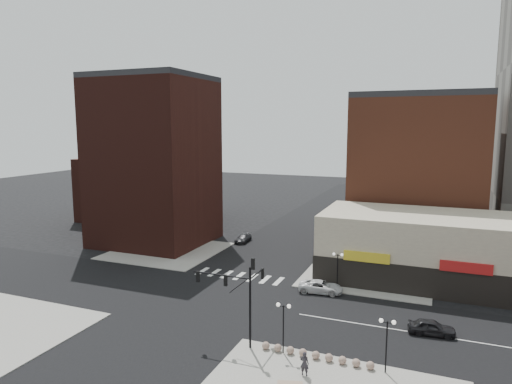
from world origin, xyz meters
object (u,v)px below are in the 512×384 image
(street_lamp_ne, at_px, (338,262))
(street_lamp_se_b, at_px, (387,332))
(dark_sedan_east, at_px, (432,327))
(dark_sedan_north, at_px, (243,238))
(traffic_signal, at_px, (241,288))
(pedestrian, at_px, (305,364))
(white_suv, at_px, (321,287))
(street_lamp_se_a, at_px, (283,315))

(street_lamp_ne, bearing_deg, street_lamp_se_b, -66.37)
(dark_sedan_east, bearing_deg, dark_sedan_north, 44.99)
(traffic_signal, relative_size, pedestrian, 4.27)
(street_lamp_ne, height_order, white_suv, street_lamp_ne)
(dark_sedan_north, bearing_deg, traffic_signal, -69.35)
(street_lamp_se_b, bearing_deg, street_lamp_se_a, 180.00)
(street_lamp_se_b, xyz_separation_m, street_lamp_ne, (-7.00, 16.00, 0.00))
(street_lamp_ne, bearing_deg, traffic_signal, -106.75)
(street_lamp_ne, relative_size, dark_sedan_east, 1.04)
(traffic_signal, height_order, street_lamp_se_a, traffic_signal)
(traffic_signal, xyz_separation_m, street_lamp_se_b, (11.76, -0.17, -1.67))
(street_lamp_se_a, relative_size, dark_sedan_east, 1.04)
(street_lamp_se_b, distance_m, dark_sedan_north, 40.34)
(traffic_signal, xyz_separation_m, dark_sedan_north, (-13.41, 31.23, -4.35))
(dark_sedan_north, bearing_deg, street_lamp_se_a, -63.92)
(dark_sedan_east, bearing_deg, pedestrian, 136.13)
(street_lamp_ne, distance_m, pedestrian, 18.82)
(traffic_signal, distance_m, dark_sedan_north, 34.27)
(street_lamp_se_a, height_order, street_lamp_ne, same)
(traffic_signal, distance_m, street_lamp_se_b, 11.88)
(traffic_signal, xyz_separation_m, street_lamp_ne, (4.76, 15.83, -1.67))
(dark_sedan_east, xyz_separation_m, dark_sedan_north, (-28.22, 23.26, -0.07))
(street_lamp_se_b, relative_size, street_lamp_ne, 1.00)
(traffic_signal, distance_m, white_suv, 15.31)
(traffic_signal, height_order, street_lamp_ne, traffic_signal)
(traffic_signal, bearing_deg, street_lamp_se_b, -0.82)
(traffic_signal, bearing_deg, white_suv, 77.15)
(street_lamp_se_a, relative_size, pedestrian, 2.28)
(street_lamp_se_a, xyz_separation_m, street_lamp_se_b, (8.00, 0.00, 0.00))
(street_lamp_se_a, distance_m, dark_sedan_north, 35.89)
(white_suv, bearing_deg, street_lamp_ne, -51.34)
(traffic_signal, height_order, street_lamp_se_b, traffic_signal)
(street_lamp_se_a, distance_m, dark_sedan_east, 13.97)
(white_suv, distance_m, dark_sedan_north, 23.75)
(traffic_signal, height_order, dark_sedan_north, traffic_signal)
(street_lamp_se_a, bearing_deg, dark_sedan_north, 118.68)
(pedestrian, bearing_deg, street_lamp_ne, -84.28)
(street_lamp_se_a, height_order, dark_sedan_north, street_lamp_se_a)
(white_suv, distance_m, dark_sedan_east, 13.17)
(white_suv, xyz_separation_m, pedestrian, (3.02, -17.12, 0.36))
(white_suv, relative_size, dark_sedan_north, 1.14)
(street_lamp_se_a, bearing_deg, street_lamp_se_b, 0.00)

